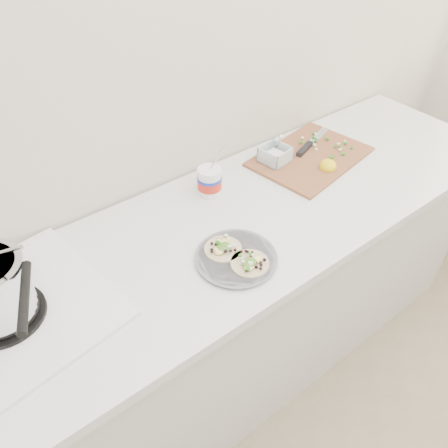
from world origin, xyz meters
TOP-DOWN VIEW (x-y plane):
  - counter at (0.00, 1.43)m, footprint 2.44×0.66m
  - taco_plate at (-0.08, 1.27)m, footprint 0.25×0.25m
  - tub at (0.06, 1.59)m, footprint 0.09×0.09m
  - cutboard at (0.51, 1.55)m, footprint 0.51×0.39m

SIDE VIEW (x-z plane):
  - counter at x=0.00m, z-range 0.00..0.90m
  - taco_plate at x=-0.08m, z-range 0.90..0.94m
  - cutboard at x=0.51m, z-range 0.88..0.95m
  - tub at x=0.06m, z-range 0.86..1.06m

